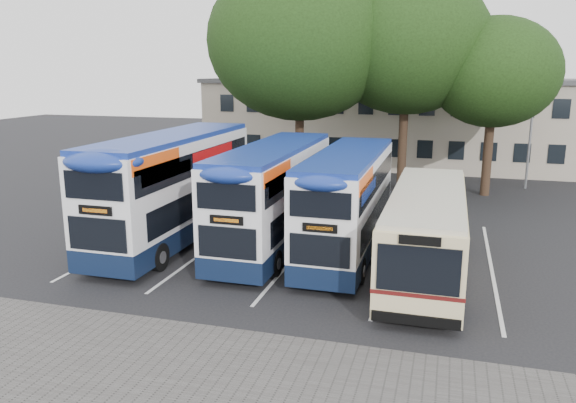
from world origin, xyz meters
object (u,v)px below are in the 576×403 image
(tree_mid, at_px, (407,44))
(bus_dd_mid, at_px, (274,192))
(tree_left, at_px, (300,41))
(bus_single, at_px, (427,227))
(bus_dd_right, at_px, (348,198))
(bus_dd_left, at_px, (174,183))
(tree_right, at_px, (494,73))
(lamp_post, at_px, (534,101))

(tree_mid, distance_m, bus_dd_mid, 14.24)
(tree_left, height_order, bus_single, tree_left)
(tree_mid, relative_size, bus_dd_right, 1.30)
(tree_left, relative_size, bus_dd_left, 1.22)
(tree_left, bearing_deg, bus_single, -57.54)
(tree_right, relative_size, bus_dd_right, 1.03)
(bus_single, bearing_deg, bus_dd_right, 154.06)
(bus_dd_left, xyz_separation_m, bus_dd_mid, (4.12, 0.33, -0.19))
(tree_right, xyz_separation_m, bus_dd_left, (-12.60, -12.49, -4.28))
(bus_dd_left, xyz_separation_m, bus_single, (9.99, -1.09, -0.76))
(bus_dd_right, bearing_deg, bus_dd_left, -177.13)
(tree_left, height_order, bus_dd_left, tree_left)
(lamp_post, bearing_deg, bus_dd_right, -118.61)
(bus_dd_left, distance_m, bus_dd_mid, 4.14)
(lamp_post, height_order, tree_right, tree_right)
(lamp_post, xyz_separation_m, tree_right, (-2.40, -2.50, 1.59))
(tree_right, xyz_separation_m, bus_dd_right, (-5.58, -12.14, -4.54))
(tree_right, height_order, bus_dd_right, tree_right)
(tree_left, distance_m, bus_dd_mid, 12.50)
(tree_left, height_order, bus_dd_right, tree_left)
(bus_dd_mid, distance_m, bus_dd_right, 2.90)
(lamp_post, xyz_separation_m, bus_single, (-5.01, -16.08, -3.45))
(tree_mid, relative_size, bus_dd_mid, 1.26)
(tree_right, bearing_deg, bus_dd_mid, -124.89)
(bus_dd_right, bearing_deg, tree_left, 113.96)
(bus_dd_left, distance_m, bus_single, 10.08)
(lamp_post, distance_m, bus_dd_mid, 18.48)
(lamp_post, height_order, bus_single, lamp_post)
(bus_dd_mid, height_order, bus_dd_right, bus_dd_mid)
(tree_mid, xyz_separation_m, bus_dd_mid, (-3.84, -12.33, -6.01))
(tree_left, height_order, tree_right, tree_left)
(bus_dd_mid, bearing_deg, tree_right, 55.11)
(tree_left, height_order, bus_dd_mid, tree_left)
(tree_left, distance_m, bus_dd_left, 12.76)
(tree_mid, relative_size, bus_single, 1.25)
(lamp_post, height_order, bus_dd_left, lamp_post)
(lamp_post, distance_m, bus_dd_right, 16.93)
(bus_dd_mid, bearing_deg, bus_dd_left, -175.40)
(tree_left, relative_size, tree_mid, 1.05)
(bus_dd_mid, distance_m, bus_single, 6.07)
(tree_mid, distance_m, bus_single, 15.38)
(bus_dd_left, bearing_deg, bus_dd_mid, 4.60)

